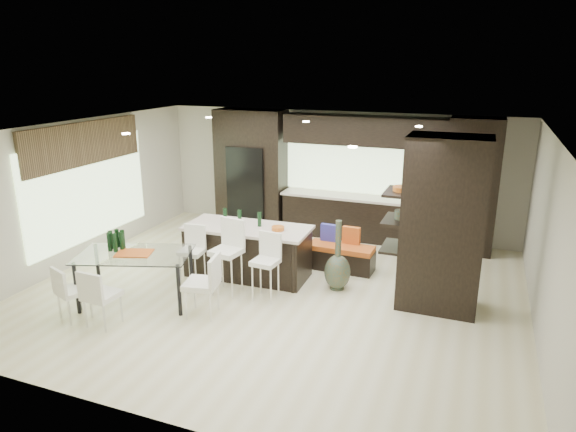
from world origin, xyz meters
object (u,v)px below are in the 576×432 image
at_px(stool_left, 192,263).
at_px(chair_near, 102,299).
at_px(stool_right, 265,274).
at_px(chair_end, 202,288).
at_px(chair_far, 74,294).
at_px(dining_table, 136,278).
at_px(stool_mid, 227,265).
at_px(floor_vase, 338,255).
at_px(bench, 341,257).
at_px(kitchen_island, 248,251).

distance_m(stool_left, chair_near, 1.73).
height_order(stool_right, chair_end, chair_end).
height_order(chair_far, chair_end, chair_end).
bearing_deg(chair_near, stool_right, 44.15).
bearing_deg(dining_table, chair_far, -143.54).
distance_m(stool_mid, floor_vase, 1.86).
height_order(chair_near, chair_far, chair_near).
bearing_deg(chair_far, stool_mid, 64.13).
distance_m(stool_mid, bench, 2.26).
xyz_separation_m(chair_near, chair_end, (1.19, 0.79, 0.03)).
height_order(dining_table, chair_far, dining_table).
bearing_deg(chair_near, bench, 53.79).
distance_m(kitchen_island, stool_right, 1.03).
bearing_deg(stool_right, dining_table, -150.63).
xyz_separation_m(stool_left, floor_vase, (2.34, 0.80, 0.18)).
relative_size(stool_right, chair_near, 1.08).
bearing_deg(stool_right, floor_vase, 44.30).
bearing_deg(kitchen_island, bench, 28.62).
bearing_deg(stool_mid, chair_far, -129.03).
relative_size(bench, chair_end, 1.37).
xyz_separation_m(chair_near, chair_far, (-0.54, 0.01, -0.02)).
xyz_separation_m(stool_mid, chair_far, (-1.73, -1.60, -0.12)).
height_order(stool_mid, floor_vase, floor_vase).
height_order(stool_left, chair_end, chair_end).
relative_size(chair_near, chair_end, 0.92).
xyz_separation_m(stool_mid, bench, (1.49, 1.68, -0.27)).
xyz_separation_m(floor_vase, chair_far, (-3.39, -2.43, -0.22)).
bearing_deg(floor_vase, stool_right, -140.56).
bearing_deg(kitchen_island, stool_mid, -91.93).
bearing_deg(bench, dining_table, -135.20).
distance_m(stool_right, dining_table, 2.05).
xyz_separation_m(stool_left, chair_near, (-0.50, -1.65, -0.02)).
distance_m(stool_right, floor_vase, 1.27).
height_order(stool_left, dining_table, stool_left).
distance_m(stool_left, chair_far, 1.94).
height_order(bench, chair_end, chair_end).
bearing_deg(floor_vase, dining_table, -149.82).
xyz_separation_m(dining_table, chair_far, (-0.54, -0.78, -0.03)).
distance_m(kitchen_island, chair_far, 2.96).
bearing_deg(chair_far, bench, 66.89).
distance_m(stool_mid, chair_near, 2.01).
height_order(chair_near, chair_end, chair_end).
relative_size(stool_mid, chair_near, 1.23).
relative_size(kitchen_island, bench, 1.82).
xyz_separation_m(dining_table, chair_near, (0.00, -0.79, -0.00)).
xyz_separation_m(stool_right, chair_near, (-1.87, -1.64, -0.03)).
relative_size(stool_left, stool_mid, 0.85).
bearing_deg(dining_table, stool_right, 5.81).
bearing_deg(chair_near, stool_left, 75.87).
distance_m(stool_mid, stool_right, 0.69).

